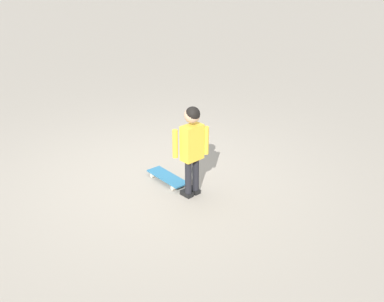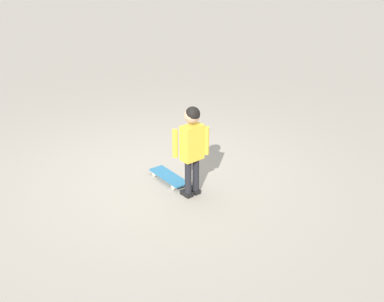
# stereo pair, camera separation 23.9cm
# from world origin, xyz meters

# --- Properties ---
(ground_plane) EXTENTS (50.00, 50.00, 0.00)m
(ground_plane) POSITION_xyz_m (0.00, 0.00, 0.00)
(ground_plane) COLOR #9E9384
(child_person) EXTENTS (0.41, 0.25, 1.06)m
(child_person) POSITION_xyz_m (0.30, -0.54, 0.66)
(child_person) COLOR black
(child_person) RESTS_ON ground
(skateboard) EXTENTS (0.38, 0.61, 0.07)m
(skateboard) POSITION_xyz_m (0.13, -0.14, 0.06)
(skateboard) COLOR teal
(skateboard) RESTS_ON ground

